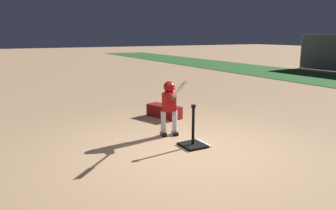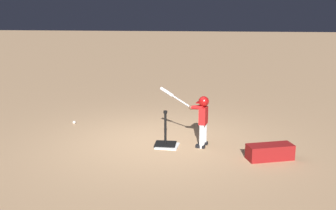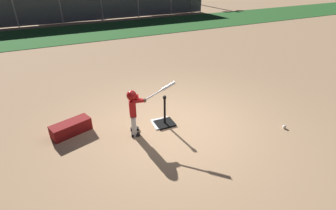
% 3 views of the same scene
% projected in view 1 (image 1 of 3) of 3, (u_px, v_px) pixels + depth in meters
% --- Properties ---
extents(ground_plane, '(90.00, 90.00, 0.00)m').
position_uv_depth(ground_plane, '(190.00, 151.00, 5.32)').
color(ground_plane, tan).
extents(home_plate, '(0.47, 0.47, 0.02)m').
position_uv_depth(home_plate, '(194.00, 144.00, 5.62)').
color(home_plate, white).
rests_on(home_plate, ground_plane).
extents(batting_tee, '(0.42, 0.38, 0.72)m').
position_uv_depth(batting_tee, '(193.00, 140.00, 5.54)').
color(batting_tee, black).
rests_on(batting_tee, ground_plane).
extents(batter_child, '(1.00, 0.40, 1.16)m').
position_uv_depth(batter_child, '(170.00, 102.00, 6.00)').
color(batter_child, silver).
rests_on(batter_child, ground_plane).
extents(equipment_bag, '(0.90, 0.57, 0.28)m').
position_uv_depth(equipment_bag, '(164.00, 111.00, 7.48)').
color(equipment_bag, maroon).
rests_on(equipment_bag, ground_plane).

